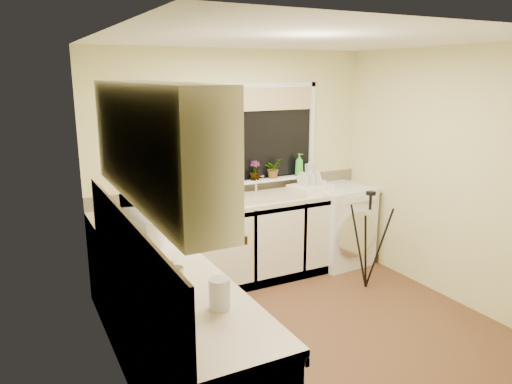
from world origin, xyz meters
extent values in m
plane|color=brown|center=(0.00, 0.00, 0.00)|extent=(3.20, 3.20, 0.00)
plane|color=white|center=(0.00, 0.00, 2.45)|extent=(3.20, 3.20, 0.00)
plane|color=beige|center=(0.00, 1.50, 1.23)|extent=(3.20, 0.00, 3.20)
plane|color=beige|center=(0.00, -1.50, 1.23)|extent=(3.20, 0.00, 3.20)
plane|color=beige|center=(-1.60, 0.00, 1.23)|extent=(0.00, 3.00, 3.00)
plane|color=beige|center=(1.60, 0.00, 1.23)|extent=(0.00, 3.00, 3.00)
cube|color=silver|center=(-0.33, 1.20, 0.43)|extent=(2.55, 0.60, 0.86)
cube|color=silver|center=(-1.30, -0.30, 0.43)|extent=(0.54, 2.40, 0.86)
cube|color=beige|center=(0.00, 1.20, 0.88)|extent=(3.20, 0.60, 0.04)
cube|color=beige|center=(-1.30, -0.30, 0.88)|extent=(0.60, 2.40, 0.04)
cube|color=silver|center=(-1.44, -0.45, 1.80)|extent=(0.28, 1.90, 0.70)
cube|color=beige|center=(-1.59, -0.30, 1.12)|extent=(0.02, 2.40, 0.45)
cube|color=beige|center=(0.00, 1.49, 0.97)|extent=(3.20, 0.02, 0.14)
cube|color=black|center=(0.20, 1.49, 1.55)|extent=(1.50, 0.02, 1.00)
cube|color=tan|center=(0.20, 1.46, 1.92)|extent=(1.50, 0.02, 0.25)
cube|color=white|center=(0.20, 1.43, 1.04)|extent=(1.60, 0.14, 0.03)
cube|color=tan|center=(0.20, 1.20, 0.91)|extent=(0.82, 0.46, 0.03)
cylinder|color=silver|center=(0.20, 1.38, 1.02)|extent=(0.03, 0.03, 0.24)
cube|color=silver|center=(1.18, 1.16, 0.46)|extent=(0.69, 0.67, 0.92)
cube|color=#95959D|center=(-0.45, 1.17, 0.91)|extent=(0.36, 0.32, 0.02)
cube|color=#5275E0|center=(-0.40, 1.29, 1.02)|extent=(0.30, 0.18, 0.21)
cylinder|color=white|center=(-1.25, 0.22, 1.00)|extent=(0.15, 0.15, 0.20)
cube|color=white|center=(0.82, 1.23, 0.93)|extent=(0.49, 0.40, 0.07)
cylinder|color=silver|center=(-1.22, -0.91, 0.99)|extent=(0.12, 0.12, 0.18)
cylinder|color=white|center=(-1.31, -0.33, 0.96)|extent=(0.08, 0.08, 0.11)
imported|color=white|center=(-1.25, 0.73, 1.03)|extent=(0.40, 0.53, 0.26)
imported|color=#999999|center=(-0.34, 1.41, 1.17)|extent=(0.15, 0.13, 0.23)
imported|color=#999999|center=(-0.11, 1.41, 1.17)|extent=(0.14, 0.12, 0.23)
imported|color=#999999|center=(0.20, 1.41, 1.16)|extent=(0.15, 0.15, 0.22)
imported|color=#999999|center=(0.44, 1.42, 1.16)|extent=(0.25, 0.24, 0.22)
imported|color=green|center=(0.77, 1.40, 1.18)|extent=(0.13, 0.13, 0.26)
imported|color=#999999|center=(0.92, 1.40, 1.14)|extent=(0.10, 0.10, 0.18)
imported|color=silver|center=(0.98, 1.23, 0.95)|extent=(0.14, 0.14, 0.10)
imported|color=#BFB19D|center=(-1.33, -0.46, 0.95)|extent=(0.14, 0.14, 0.10)
camera|label=1|loc=(-2.20, -3.24, 2.20)|focal=34.08mm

